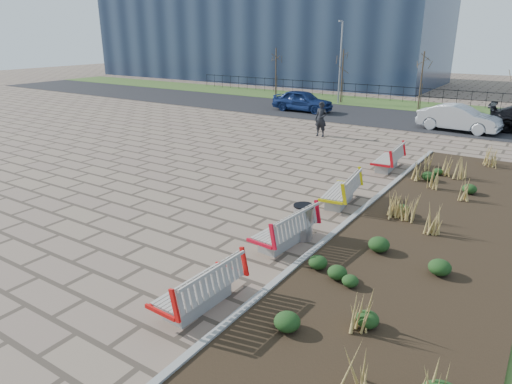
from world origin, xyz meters
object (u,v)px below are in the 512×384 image
Objects in this scene: bench_d at (387,157)px; car_blue at (303,101)px; litter_bin at (303,222)px; lamp_west at (340,63)px; bench_b at (283,227)px; bench_a at (198,285)px; bench_c at (340,189)px; car_silver at (459,118)px; pedestrian at (321,119)px.

car_blue reaches higher than bench_d.
lamp_west is (-9.24, 23.33, 2.57)m from litter_bin.
bench_b is at bearing -93.29° from bench_d.
lamp_west reaches higher than bench_a.
bench_c is 0.35× the size of lamp_west.
car_blue reaches higher than bench_b.
litter_bin is 17.40m from car_silver.
car_blue is (-9.84, 18.53, 0.27)m from litter_bin.
car_silver is (0.89, 18.03, 0.24)m from bench_b.
litter_bin is 0.16× the size of lamp_west.
bench_d is (0.00, 4.75, 0.00)m from bench_c.
bench_d is at bearing 95.00° from bench_b.
bench_a is 3.44m from bench_b.
bench_a is at bearing -71.83° from lamp_west.
lamp_west is (0.60, 4.80, 2.29)m from car_blue.
bench_c is at bearing -66.14° from lamp_west.
bench_b is at bearing -68.66° from pedestrian.
pedestrian is (-5.24, 11.91, 0.45)m from litter_bin.
litter_bin is at bearing -176.75° from car_silver.
bench_a is 0.49× the size of car_blue.
bench_a is at bearing -93.41° from litter_bin.
bench_a is 16.76m from pedestrian.
bench_a is 28.97m from lamp_west.
bench_d is (0.00, 11.82, 0.00)m from bench_a.
bench_b is 25.74m from lamp_west.
bench_a is at bearing -85.00° from bench_b.
litter_bin is at bearing -151.61° from car_blue.
bench_b is 18.05m from car_silver.
litter_bin is 13.02m from pedestrian.
pedestrian reaches higher than bench_b.
car_blue is at bearing 121.60° from bench_b.
bench_a is at bearing -176.99° from car_silver.
bench_a is 1.00× the size of bench_b.
bench_c is at bearing -61.11° from pedestrian.
pedestrian is 0.31× the size of lamp_west.
pedestrian is at bearing 138.29° from car_silver.
litter_bin is 0.22× the size of car_silver.
bench_b and bench_d have the same top height.
car_silver is (10.49, -1.14, -0.01)m from car_blue.
bench_b is at bearing -97.42° from bench_c.
bench_b is (0.00, 3.44, 0.00)m from bench_a.
car_blue reaches higher than car_silver.
car_silver is at bearing 42.56° from pedestrian.
lamp_west is (-9.00, 15.60, 2.54)m from bench_d.
litter_bin is 25.23m from lamp_west.
bench_d is (0.00, 8.38, 0.00)m from bench_b.
bench_d is at bearing -40.25° from pedestrian.
bench_a is at bearing -97.42° from bench_c.
car_blue is (-9.60, 15.54, 0.25)m from bench_c.
bench_b reaches higher than litter_bin.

